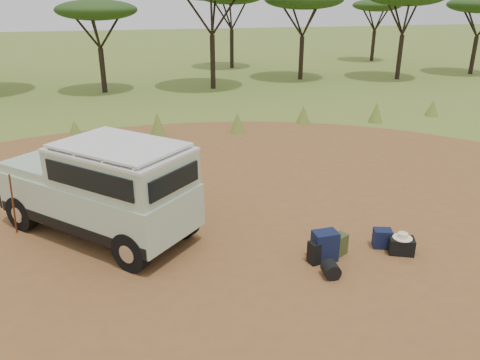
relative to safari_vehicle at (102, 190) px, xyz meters
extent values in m
plane|color=olive|center=(1.87, -1.10, -1.06)|extent=(140.00, 140.00, 0.00)
cylinder|color=brown|center=(1.87, -1.10, -1.06)|extent=(23.00, 23.00, 0.01)
cone|color=olive|center=(-1.13, 8.10, -0.71)|extent=(0.60, 0.60, 0.70)
cone|color=olive|center=(1.87, 7.70, -0.61)|extent=(0.60, 0.60, 0.90)
cone|color=olive|center=(4.87, 7.30, -0.66)|extent=(0.60, 0.60, 0.80)
cone|color=olive|center=(7.87, 8.00, -0.69)|extent=(0.60, 0.60, 0.75)
cone|color=olive|center=(10.87, 7.40, -0.64)|extent=(0.60, 0.60, 0.85)
cone|color=olive|center=(13.87, 7.80, -0.71)|extent=(0.60, 0.60, 0.70)
cylinder|color=black|center=(-0.13, 17.10, 0.11)|extent=(0.28, 0.28, 2.34)
ellipsoid|color=#1D3914|center=(-0.13, 17.10, 3.20)|extent=(4.20, 4.20, 1.05)
cylinder|color=black|center=(5.87, 16.70, 0.40)|extent=(0.28, 0.28, 2.93)
cylinder|color=black|center=(11.87, 18.40, 0.24)|extent=(0.28, 0.28, 2.61)
cylinder|color=black|center=(17.87, 16.90, 0.29)|extent=(0.28, 0.28, 2.70)
cylinder|color=black|center=(23.87, 17.50, 0.15)|extent=(0.28, 0.28, 2.43)
cylinder|color=black|center=(8.87, 24.40, 0.29)|extent=(0.28, 0.28, 2.70)
cylinder|color=black|center=(20.87, 25.40, 0.11)|extent=(0.28, 0.28, 2.34)
ellipsoid|color=#1D3914|center=(20.87, 25.40, 3.20)|extent=(3.80, 3.80, 0.95)
cube|color=#A9C0A4|center=(-0.10, 0.11, -0.20)|extent=(4.31, 4.37, 0.92)
cube|color=black|center=(-0.10, 0.11, -0.54)|extent=(4.28, 4.33, 0.23)
cube|color=#A9C0A4|center=(0.44, -0.45, 0.62)|extent=(3.11, 3.13, 0.72)
cube|color=silver|center=(0.44, -0.45, 1.02)|extent=(3.13, 3.16, 0.06)
cube|color=silver|center=(0.44, -0.45, 1.11)|extent=(2.91, 2.93, 0.05)
cube|color=#A9C0A4|center=(-1.06, 1.09, 0.36)|extent=(2.32, 2.32, 0.19)
cube|color=black|center=(-0.49, 0.50, 0.66)|extent=(1.17, 1.14, 0.51)
cube|color=black|center=(-0.19, -1.06, 0.66)|extent=(1.62, 1.67, 0.43)
cube|color=black|center=(1.06, 0.16, 0.66)|extent=(1.62, 1.67, 0.43)
cube|color=black|center=(1.39, -1.43, 0.62)|extent=(1.06, 1.03, 0.40)
cube|color=black|center=(-1.66, 1.71, -0.48)|extent=(1.35, 1.32, 0.33)
cylinder|color=black|center=(-1.74, 1.79, 0.29)|extent=(0.95, 0.92, 0.07)
cylinder|color=black|center=(-1.74, 1.79, -0.22)|extent=(0.95, 0.92, 0.07)
cylinder|color=silver|center=(-1.95, 1.62, 0.10)|extent=(0.20, 0.20, 0.21)
cylinder|color=silver|center=(-1.56, 2.00, 0.10)|extent=(0.20, 0.20, 0.21)
cube|color=silver|center=(-1.71, 1.77, -0.37)|extent=(0.32, 0.31, 0.12)
cylinder|color=black|center=(0.17, 1.04, 0.55)|extent=(0.11, 0.11, 0.80)
cylinder|color=black|center=(-1.81, 0.75, -0.66)|extent=(0.76, 0.77, 0.81)
cylinder|color=black|center=(-0.69, 1.83, -0.66)|extent=(0.76, 0.77, 0.81)
cylinder|color=black|center=(0.48, -1.61, -0.66)|extent=(0.76, 0.77, 0.81)
cylinder|color=black|center=(1.60, -0.53, -0.66)|extent=(0.76, 0.77, 0.81)
cylinder|color=brown|center=(-1.88, 0.40, -0.29)|extent=(0.23, 0.54, 1.55)
cube|color=black|center=(4.02, -2.27, -0.83)|extent=(0.38, 0.31, 0.46)
cube|color=#121F3A|center=(4.20, -2.22, -0.75)|extent=(0.48, 0.35, 0.62)
cube|color=#444921|center=(4.58, -2.09, -0.84)|extent=(0.39, 0.35, 0.44)
cube|color=#121F3A|center=(5.58, -2.05, -0.86)|extent=(0.43, 0.37, 0.41)
cube|color=black|center=(5.83, -2.38, -0.89)|extent=(0.59, 0.52, 0.35)
cylinder|color=black|center=(4.06, -2.82, -0.91)|extent=(0.34, 0.34, 0.31)
cylinder|color=beige|center=(5.83, -2.38, -0.71)|extent=(0.39, 0.39, 0.02)
cylinder|color=beige|center=(5.83, -2.38, -0.65)|extent=(0.20, 0.20, 0.10)
camera|label=1|loc=(0.49, -9.66, 3.87)|focal=35.00mm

